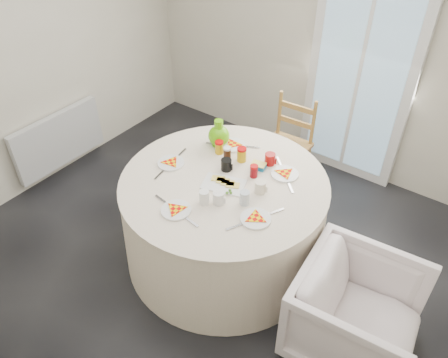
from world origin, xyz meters
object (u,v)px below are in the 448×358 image
Objects in this scene: table at (224,220)px; armchair at (358,311)px; green_pitcher at (219,136)px; wooden_chair at (286,145)px; radiator at (59,140)px.

armchair is (1.20, -0.18, 0.02)m from table.
green_pitcher is at bearing 65.63° from armchair.
green_pitcher is (-0.25, -0.74, 0.40)m from wooden_chair.
wooden_chair is 4.09× the size of green_pitcher.
wooden_chair is 1.19× the size of armchair.
radiator is 1.28× the size of armchair.
wooden_chair is (1.96, 1.15, 0.09)m from radiator.
wooden_chair is at bearing 40.04° from armchair.
wooden_chair reaches higher than radiator.
armchair is 1.68m from green_pitcher.
armchair is (3.23, -0.14, 0.01)m from radiator.
armchair is at bearing -2.44° from radiator.
green_pitcher is (1.71, 0.41, 0.49)m from radiator.
armchair is at bearing -8.64° from table.
armchair is at bearing -7.65° from green_pitcher.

